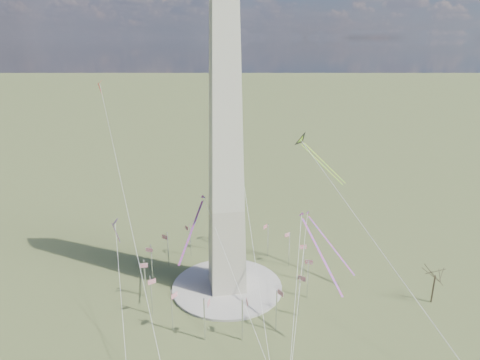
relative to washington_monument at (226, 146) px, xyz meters
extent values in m
plane|color=#505A2D|center=(0.00, 0.00, -47.95)|extent=(2000.00, 2000.00, 0.00)
cylinder|color=#A29E94|center=(0.00, 0.00, -47.55)|extent=(36.00, 36.00, 0.80)
cylinder|color=white|center=(26.00, 0.00, -41.45)|extent=(0.36, 0.36, 13.00)
cube|color=red|center=(26.00, 1.30, -36.15)|extent=(2.40, 0.08, 1.50)
cylinder|color=white|center=(24.02, 9.95, -41.45)|extent=(0.36, 0.36, 13.00)
cube|color=red|center=(23.52, 11.15, -36.15)|extent=(2.25, 0.99, 1.50)
cylinder|color=white|center=(18.38, 18.38, -41.45)|extent=(0.36, 0.36, 13.00)
cube|color=red|center=(17.47, 19.30, -36.15)|extent=(1.75, 1.75, 1.50)
cylinder|color=white|center=(9.95, 24.02, -41.45)|extent=(0.36, 0.36, 13.00)
cube|color=red|center=(8.75, 24.52, -36.15)|extent=(0.99, 2.25, 1.50)
cylinder|color=white|center=(0.00, 26.00, -41.45)|extent=(0.36, 0.36, 13.00)
cube|color=red|center=(-1.30, 26.00, -36.15)|extent=(0.08, 2.40, 1.50)
cylinder|color=white|center=(-9.95, 24.02, -41.45)|extent=(0.36, 0.36, 13.00)
cube|color=red|center=(-11.15, 23.52, -36.15)|extent=(0.99, 2.25, 1.50)
cylinder|color=white|center=(-18.38, 18.38, -41.45)|extent=(0.36, 0.36, 13.00)
cube|color=red|center=(-19.30, 17.47, -36.15)|extent=(1.75, 1.75, 1.50)
cylinder|color=white|center=(-24.02, 9.95, -41.45)|extent=(0.36, 0.36, 13.00)
cube|color=red|center=(-24.52, 8.75, -36.15)|extent=(2.25, 0.99, 1.50)
cylinder|color=white|center=(-26.00, 0.00, -41.45)|extent=(0.36, 0.36, 13.00)
cube|color=red|center=(-26.00, -1.30, -36.15)|extent=(2.40, 0.08, 1.50)
cylinder|color=white|center=(-24.02, -9.95, -41.45)|extent=(0.36, 0.36, 13.00)
cube|color=red|center=(-23.52, -11.15, -36.15)|extent=(2.25, 0.99, 1.50)
cylinder|color=white|center=(-18.38, -18.38, -41.45)|extent=(0.36, 0.36, 13.00)
cube|color=red|center=(-17.47, -19.30, -36.15)|extent=(1.75, 1.75, 1.50)
cylinder|color=white|center=(-9.95, -24.02, -41.45)|extent=(0.36, 0.36, 13.00)
cube|color=red|center=(-8.75, -24.52, -36.15)|extent=(0.99, 2.25, 1.50)
cylinder|color=white|center=(0.00, -26.00, -41.45)|extent=(0.36, 0.36, 13.00)
cube|color=red|center=(1.30, -26.00, -36.15)|extent=(0.08, 2.40, 1.50)
cylinder|color=white|center=(9.95, -24.02, -41.45)|extent=(0.36, 0.36, 13.00)
cube|color=red|center=(11.15, -23.52, -36.15)|extent=(0.99, 2.25, 1.50)
cylinder|color=white|center=(18.38, -18.38, -41.45)|extent=(0.36, 0.36, 13.00)
cube|color=red|center=(19.30, -17.47, -36.15)|extent=(1.75, 1.75, 1.50)
cylinder|color=white|center=(24.02, -9.95, -41.45)|extent=(0.36, 0.36, 13.00)
cube|color=red|center=(24.52, -8.75, -36.15)|extent=(2.25, 0.99, 1.50)
cylinder|color=#443C29|center=(61.18, -19.64, -43.23)|extent=(0.47, 0.47, 9.45)
cube|color=#FFED0D|center=(35.22, 10.08, -9.85)|extent=(11.13, 12.36, 11.35)
cube|color=#FFED0D|center=(33.67, 8.70, -9.85)|extent=(11.13, 12.36, 11.35)
cube|color=#43186F|center=(-34.52, 9.49, -25.64)|extent=(1.98, 2.98, 2.31)
cube|color=#FF3028|center=(-34.52, 9.49, -29.46)|extent=(1.89, 2.56, 7.98)
cube|color=#FF3028|center=(21.73, -24.80, -24.99)|extent=(4.85, 20.56, 13.07)
cube|color=#FF3028|center=(-11.20, -2.99, -25.16)|extent=(9.53, 18.05, 12.48)
cube|color=#FF3028|center=(35.96, 1.73, -36.48)|extent=(10.07, 19.62, 13.51)
cube|color=red|center=(-38.70, 39.47, 15.00)|extent=(1.56, 2.37, 1.86)
cube|color=red|center=(-38.70, 39.47, 12.96)|extent=(1.08, 1.48, 4.28)
cube|color=white|center=(6.10, 43.54, 29.54)|extent=(1.65, 1.67, 1.75)
cube|color=white|center=(6.10, 43.54, 27.62)|extent=(0.34, 1.52, 4.02)
camera|label=1|loc=(-18.54, -120.77, 30.15)|focal=32.00mm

